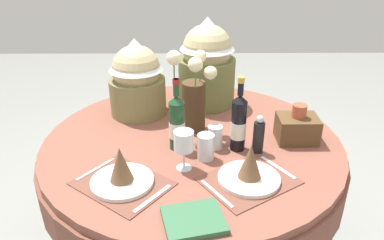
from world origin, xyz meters
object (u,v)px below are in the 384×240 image
object	(u,v)px
dining_table	(192,162)
wine_glass_left	(184,142)
tumbler_near_right	(206,147)
place_setting_right	(250,171)
book_on_table	(193,220)
place_setting_left	(122,174)
gift_tub_back_centre	(207,59)
gift_tub_back_left	(137,75)
wine_bottle_left	(177,123)
pepper_mill	(259,136)
flower_vase	(194,96)
tumbler_near_left	(215,137)
woven_basket_side_right	(297,127)
wine_bottle_centre	(239,123)

from	to	relation	value
dining_table	wine_glass_left	world-z (taller)	wine_glass_left
dining_table	tumbler_near_right	xyz separation A→B (m)	(0.06, -0.17, 0.18)
place_setting_right	book_on_table	size ratio (longest dim) A/B	2.15
place_setting_left	book_on_table	world-z (taller)	place_setting_left
place_setting_right	gift_tub_back_centre	bearing A→B (deg)	100.09
gift_tub_back_left	wine_bottle_left	bearing A→B (deg)	-59.96
gift_tub_back_left	gift_tub_back_centre	xyz separation A→B (m)	(0.36, 0.12, 0.04)
wine_bottle_left	gift_tub_back_centre	size ratio (longest dim) A/B	0.68
place_setting_right	dining_table	bearing A→B (deg)	122.87
tumbler_near_right	pepper_mill	distance (m)	0.23
place_setting_right	wine_glass_left	distance (m)	0.28
flower_vase	wine_bottle_left	xyz separation A→B (m)	(-0.08, -0.17, -0.05)
pepper_mill	gift_tub_back_centre	distance (m)	0.59
place_setting_left	wine_glass_left	bearing A→B (deg)	24.12
place_setting_left	flower_vase	xyz separation A→B (m)	(0.28, 0.44, 0.13)
flower_vase	place_setting_left	bearing A→B (deg)	-122.49
place_setting_left	wine_bottle_left	distance (m)	0.35
wine_glass_left	tumbler_near_left	size ratio (longest dim) A/B	1.58
place_setting_right	book_on_table	distance (m)	0.32
dining_table	wine_glass_left	xyz separation A→B (m)	(-0.04, -0.25, 0.25)
pepper_mill	woven_basket_side_right	bearing A→B (deg)	28.41
wine_bottle_left	gift_tub_back_left	size ratio (longest dim) A/B	0.81
place_setting_right	tumbler_near_left	bearing A→B (deg)	114.73
dining_table	woven_basket_side_right	xyz separation A→B (m)	(0.48, -0.02, 0.19)
woven_basket_side_right	tumbler_near_left	bearing A→B (deg)	-169.92
gift_tub_back_left	tumbler_near_left	bearing A→B (deg)	-44.37
pepper_mill	gift_tub_back_centre	bearing A→B (deg)	110.60
pepper_mill	woven_basket_side_right	distance (m)	0.22
dining_table	place_setting_left	world-z (taller)	place_setting_left
pepper_mill	book_on_table	world-z (taller)	pepper_mill
gift_tub_back_centre	book_on_table	bearing A→B (deg)	-95.05
flower_vase	wine_bottle_centre	xyz separation A→B (m)	(0.19, -0.18, -0.05)
tumbler_near_left	book_on_table	size ratio (longest dim) A/B	0.54
dining_table	gift_tub_back_centre	world-z (taller)	gift_tub_back_centre
wine_bottle_centre	gift_tub_back_centre	size ratio (longest dim) A/B	0.70
flower_vase	wine_glass_left	xyz separation A→B (m)	(-0.04, -0.33, -0.05)
place_setting_right	wine_bottle_centre	world-z (taller)	wine_bottle_centre
book_on_table	dining_table	bearing A→B (deg)	76.65
dining_table	pepper_mill	size ratio (longest dim) A/B	7.91
tumbler_near_right	gift_tub_back_centre	xyz separation A→B (m)	(0.03, 0.58, 0.20)
book_on_table	gift_tub_back_centre	size ratio (longest dim) A/B	0.41
book_on_table	tumbler_near_right	bearing A→B (deg)	68.56
dining_table	wine_bottle_left	distance (m)	0.27
flower_vase	woven_basket_side_right	xyz separation A→B (m)	(0.47, -0.10, -0.11)
wine_glass_left	place_setting_left	bearing A→B (deg)	-155.88
place_setting_right	wine_bottle_centre	size ratio (longest dim) A/B	1.27
place_setting_right	gift_tub_back_centre	distance (m)	0.79
gift_tub_back_left	tumbler_near_right	bearing A→B (deg)	-53.90
tumbler_near_left	gift_tub_back_left	xyz separation A→B (m)	(-0.38, 0.37, 0.16)
gift_tub_back_left	woven_basket_side_right	bearing A→B (deg)	-21.88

